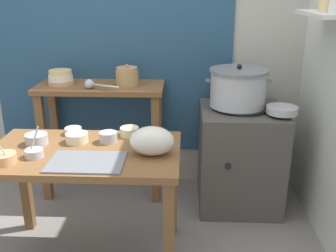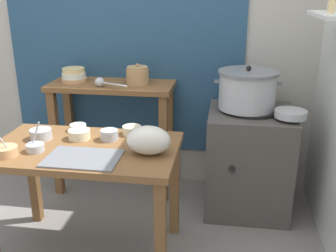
{
  "view_description": "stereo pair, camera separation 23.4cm",
  "coord_description": "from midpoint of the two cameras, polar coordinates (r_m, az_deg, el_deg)",
  "views": [
    {
      "loc": [
        0.43,
        -2.05,
        1.61
      ],
      "look_at": [
        0.34,
        0.15,
        0.82
      ],
      "focal_mm": 42.15,
      "sensor_mm": 36.0,
      "label": 1
    },
    {
      "loc": [
        0.67,
        -2.03,
        1.61
      ],
      "look_at": [
        0.34,
        0.15,
        0.82
      ],
      "focal_mm": 42.15,
      "sensor_mm": 36.0,
      "label": 2
    }
  ],
  "objects": [
    {
      "name": "serving_tray",
      "position": [
        2.17,
        -14.76,
        -5.11
      ],
      "size": [
        0.4,
        0.28,
        0.01
      ],
      "primitive_type": "cube",
      "color": "slate",
      "rests_on": "prep_table"
    },
    {
      "name": "back_shelf_table",
      "position": [
        3.11,
        -11.71,
        1.88
      ],
      "size": [
        0.96,
        0.4,
        0.9
      ],
      "color": "brown",
      "rests_on": "ground"
    },
    {
      "name": "wide_pan",
      "position": [
        2.78,
        13.88,
        2.23
      ],
      "size": [
        0.21,
        0.21,
        0.05
      ],
      "primitive_type": "cylinder",
      "color": "#B7BABF",
      "rests_on": "stove_block"
    },
    {
      "name": "steamer_pot",
      "position": [
        2.86,
        7.8,
        5.49
      ],
      "size": [
        0.47,
        0.42,
        0.31
      ],
      "color": "#B7BABF",
      "rests_on": "stove_block"
    },
    {
      "name": "stove_block",
      "position": [
        3.02,
        8.13,
        -4.48
      ],
      "size": [
        0.6,
        0.61,
        0.78
      ],
      "color": "#4C4742",
      "rests_on": "ground"
    },
    {
      "name": "prep_bowl_4",
      "position": [
        2.45,
        -15.75,
        -1.65
      ],
      "size": [
        0.13,
        0.13,
        0.06
      ],
      "color": "beige",
      "rests_on": "prep_table"
    },
    {
      "name": "bowl_stack_enamel",
      "position": [
        3.14,
        -17.36,
        6.68
      ],
      "size": [
        0.19,
        0.19,
        0.11
      ],
      "color": "tan",
      "rests_on": "back_shelf_table"
    },
    {
      "name": "prep_bowl_0",
      "position": [
        2.49,
        -21.08,
        -1.79
      ],
      "size": [
        0.13,
        0.13,
        0.06
      ],
      "color": "#B7BABF",
      "rests_on": "prep_table"
    },
    {
      "name": "prep_bowl_3",
      "position": [
        2.48,
        -8.29,
        -0.79
      ],
      "size": [
        0.12,
        0.12,
        0.05
      ],
      "color": "beige",
      "rests_on": "prep_table"
    },
    {
      "name": "prep_bowl_6",
      "position": [
        2.59,
        -16.1,
        -0.68
      ],
      "size": [
        0.11,
        0.11,
        0.04
      ],
      "color": "silver",
      "rests_on": "prep_table"
    },
    {
      "name": "clay_pot",
      "position": [
        2.99,
        -8.09,
        7.09
      ],
      "size": [
        0.17,
        0.17,
        0.16
      ],
      "color": "tan",
      "rests_on": "back_shelf_table"
    },
    {
      "name": "prep_bowl_1",
      "position": [
        2.4,
        -11.42,
        -1.58
      ],
      "size": [
        0.11,
        0.11,
        0.06
      ],
      "color": "#B7BABF",
      "rests_on": "prep_table"
    },
    {
      "name": "ladle",
      "position": [
        2.94,
        -13.39,
        5.89
      ],
      "size": [
        0.27,
        0.14,
        0.07
      ],
      "color": "#B7BABF",
      "rests_on": "back_shelf_table"
    },
    {
      "name": "prep_bowl_5",
      "position": [
        2.32,
        -21.57,
        -3.65
      ],
      "size": [
        0.1,
        0.1,
        0.17
      ],
      "color": "#B7BABF",
      "rests_on": "prep_table"
    },
    {
      "name": "prep_table",
      "position": [
        2.38,
        -14.66,
        -5.89
      ],
      "size": [
        1.1,
        0.66,
        0.72
      ],
      "color": "brown",
      "rests_on": "ground"
    },
    {
      "name": "wall_back",
      "position": [
        3.19,
        -6.08,
        14.06
      ],
      "size": [
        4.4,
        0.12,
        2.6
      ],
      "color": "#B2ADA3",
      "rests_on": "ground"
    },
    {
      "name": "prep_bowl_2",
      "position": [
        2.31,
        -25.42,
        -4.24
      ],
      "size": [
        0.13,
        0.13,
        0.14
      ],
      "color": "tan",
      "rests_on": "prep_table"
    },
    {
      "name": "plastic_bag",
      "position": [
        2.18,
        -5.41,
        -2.22
      ],
      "size": [
        0.25,
        0.18,
        0.16
      ],
      "primitive_type": "ellipsoid",
      "color": "silver",
      "rests_on": "prep_table"
    }
  ]
}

